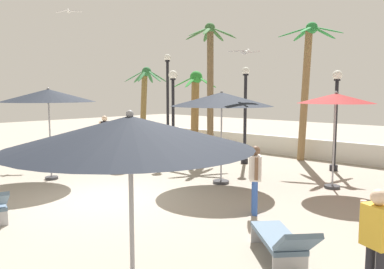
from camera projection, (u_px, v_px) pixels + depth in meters
ground_plane at (109, 197)px, 10.08m from camera, size 56.00×56.00×0.00m
boundary_wall at (285, 146)px, 16.82m from camera, size 25.20×0.30×0.81m
patio_umbrella_0 at (48, 96)px, 11.85m from camera, size 2.90×2.90×2.91m
patio_umbrella_3 at (130, 134)px, 3.85m from camera, size 2.52×2.52×2.57m
patio_umbrella_4 at (222, 100)px, 11.33m from camera, size 3.07×3.07×2.81m
patio_umbrella_5 at (336, 100)px, 10.72m from camera, size 2.14×2.14×2.79m
palm_tree_0 at (307, 77)px, 15.10m from camera, size 2.48×2.57×5.49m
palm_tree_1 at (195, 100)px, 19.13m from camera, size 2.34×2.43×3.83m
palm_tree_2 at (145, 94)px, 21.56m from camera, size 2.62×2.52×4.19m
palm_tree_3 at (210, 74)px, 16.31m from camera, size 2.30×2.32×5.69m
lamp_post_0 at (245, 112)px, 14.62m from camera, size 0.29×0.29×3.72m
lamp_post_1 at (173, 107)px, 15.18m from camera, size 0.35×0.35×3.63m
lamp_post_2 at (168, 102)px, 16.53m from camera, size 0.29×0.29×4.39m
lamp_post_3 at (336, 112)px, 13.25m from camera, size 0.34×0.34×3.52m
lounge_chair_1 at (282, 240)px, 6.10m from camera, size 1.77×1.66×0.84m
guest_0 at (105, 131)px, 16.54m from camera, size 0.26×0.56×1.75m
guest_1 at (377, 236)px, 4.87m from camera, size 0.52×0.37×1.53m
guest_2 at (255, 173)px, 8.52m from camera, size 0.42×0.45×1.57m
seagull_0 at (245, 52)px, 11.21m from camera, size 0.40×1.16×0.14m
seagull_1 at (69, 11)px, 16.67m from camera, size 0.84×0.89×0.15m
planter at (123, 160)px, 13.41m from camera, size 0.70×0.70×0.85m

